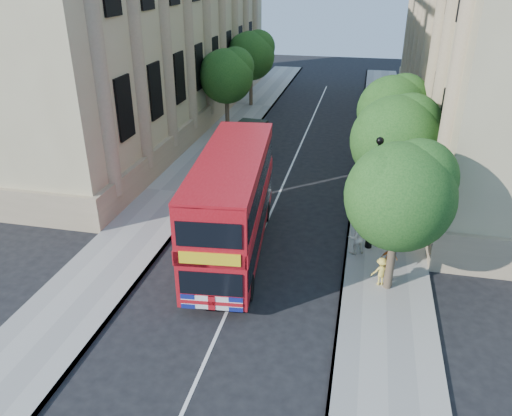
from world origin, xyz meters
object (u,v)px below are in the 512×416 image
Objects in this scene: lamp_post at (373,199)px; box_van at (246,147)px; double_decker_bus at (232,202)px; woman_pedestrian at (356,237)px; police_constable at (202,275)px.

lamp_post reaches higher than box_van.
double_decker_bus is at bearing -74.17° from box_van.
box_van reaches higher than woman_pedestrian.
woman_pedestrian is (-0.58, -0.64, -1.59)m from lamp_post.
lamp_post is at bearing 8.58° from double_decker_bus.
police_constable is at bearing 5.45° from woman_pedestrian.
woman_pedestrian is (7.33, -9.90, -0.30)m from box_van.
lamp_post reaches higher than double_decker_bus.
police_constable is at bearing -140.96° from lamp_post.
box_van is at bearing 94.65° from double_decker_bus.
woman_pedestrian is (5.31, 0.89, -1.56)m from double_decker_bus.
lamp_post is 2.73× the size of police_constable.
lamp_post reaches higher than woman_pedestrian.
double_decker_bus reaches higher than police_constable.
double_decker_bus is at bearing -23.01° from woman_pedestrian.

